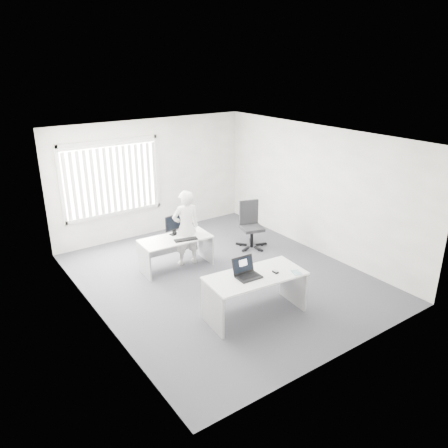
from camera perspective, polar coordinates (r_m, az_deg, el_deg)
ground at (r=8.79m, az=-0.20°, el=-6.99°), size 6.00×6.00×0.00m
wall_back at (r=10.72m, az=-9.45°, el=5.97°), size 5.00×0.02×2.80m
wall_front at (r=6.20m, az=15.91°, el=-5.91°), size 5.00×0.02×2.80m
wall_left at (r=7.20m, az=-16.81°, el=-2.17°), size 0.02×6.00×2.80m
wall_right at (r=9.80m, az=11.91°, el=4.39°), size 0.02×6.00×2.80m
ceiling at (r=7.88m, az=-0.23°, el=11.32°), size 5.00×6.00×0.02m
window at (r=10.27m, az=-14.43°, el=5.80°), size 2.32×0.06×1.76m
blinds at (r=10.23m, az=-14.29°, el=5.57°), size 2.20×0.10×1.50m
desk_near at (r=7.36m, az=4.09°, el=-8.10°), size 1.73×0.93×0.76m
desk_far at (r=9.05m, az=-6.31°, el=-2.92°), size 1.48×0.74×0.66m
office_chair at (r=10.07m, az=3.54°, el=-1.17°), size 0.76×0.76×1.08m
person at (r=9.09m, az=-4.99°, el=-0.49°), size 0.64×0.47×1.61m
laptop at (r=7.10m, az=3.27°, el=-5.90°), size 0.41×0.37×0.31m
paper_sheet at (r=7.42m, az=6.36°, el=-6.10°), size 0.34×0.27×0.00m
mouse at (r=7.35m, az=6.73°, el=-6.18°), size 0.06×0.11×0.04m
booklet at (r=7.41m, az=9.44°, el=-6.26°), size 0.19×0.23×0.01m
keyboard at (r=8.86m, az=-5.01°, el=-2.04°), size 0.49×0.26×0.02m
monitor at (r=9.09m, az=-6.55°, el=-0.10°), size 0.44×0.20×0.43m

